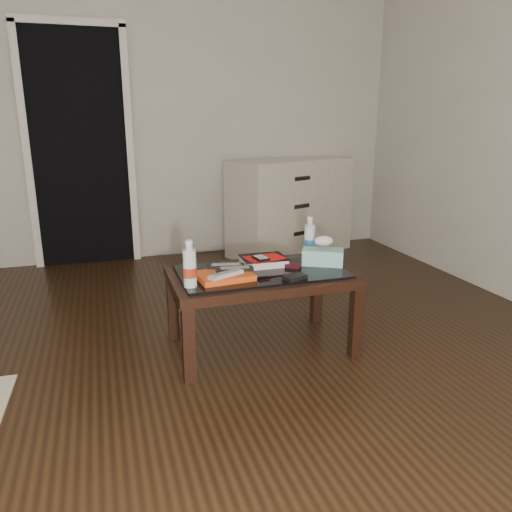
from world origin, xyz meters
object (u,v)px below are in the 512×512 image
at_px(coffee_table, 261,282).
at_px(tissue_box, 323,257).
at_px(textbook, 264,261).
at_px(dresser, 290,207).
at_px(water_bottle_right, 310,236).
at_px(water_bottle_left, 190,264).

bearing_deg(coffee_table, tissue_box, 1.00).
xyz_separation_m(textbook, tissue_box, (0.33, -0.10, 0.02)).
relative_size(dresser, textbook, 5.20).
bearing_deg(coffee_table, water_bottle_right, 29.43).
bearing_deg(textbook, water_bottle_left, -151.10).
distance_m(textbook, tissue_box, 0.34).
relative_size(coffee_table, textbook, 4.00).
xyz_separation_m(coffee_table, textbook, (0.05, 0.10, 0.09)).
bearing_deg(water_bottle_right, water_bottle_left, -155.74).
bearing_deg(textbook, water_bottle_right, 19.55).
height_order(coffee_table, water_bottle_right, water_bottle_right).
xyz_separation_m(coffee_table, tissue_box, (0.37, 0.01, 0.11)).
bearing_deg(tissue_box, water_bottle_right, 116.23).
bearing_deg(water_bottle_left, textbook, 27.98).
bearing_deg(dresser, water_bottle_right, -128.88).
height_order(textbook, tissue_box, tissue_box).
bearing_deg(dresser, tissue_box, -127.21).
bearing_deg(water_bottle_right, coffee_table, -150.57).
relative_size(dresser, water_bottle_left, 5.46).
relative_size(water_bottle_left, water_bottle_right, 1.00).
bearing_deg(water_bottle_left, tissue_box, 10.89).
relative_size(textbook, tissue_box, 1.09).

